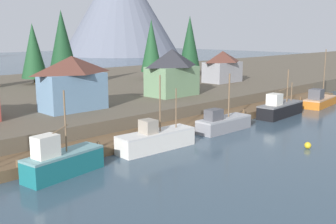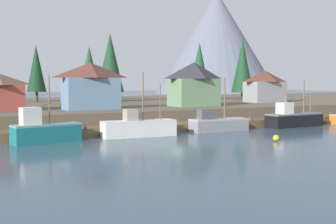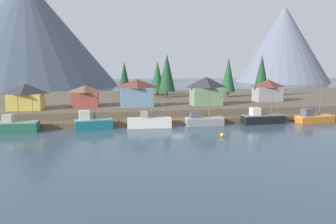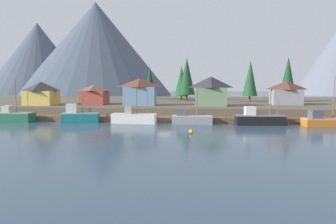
# 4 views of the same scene
# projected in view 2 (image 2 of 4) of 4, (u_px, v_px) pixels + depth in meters

# --- Properties ---
(ground_plane) EXTENTS (400.00, 400.00, 1.00)m
(ground_plane) POSITION_uv_depth(u_px,v_px,m) (118.00, 123.00, 75.21)
(ground_plane) COLOR #384C5B
(dock) EXTENTS (80.00, 4.00, 1.60)m
(dock) POSITION_uv_depth(u_px,v_px,m) (169.00, 127.00, 59.31)
(dock) COLOR brown
(dock) RESTS_ON ground_plane
(shoreline_bank) EXTENTS (400.00, 56.00, 2.50)m
(shoreline_bank) POSITION_uv_depth(u_px,v_px,m) (94.00, 109.00, 85.63)
(shoreline_bank) COLOR brown
(shoreline_bank) RESTS_ON ground_plane
(mountain_east_peak) EXTENTS (64.09, 64.09, 52.93)m
(mountain_east_peak) POSITION_uv_depth(u_px,v_px,m) (217.00, 43.00, 236.95)
(mountain_east_peak) COLOR slate
(mountain_east_peak) RESTS_ON ground_plane
(fishing_boat_teal) EXTENTS (7.42, 3.31, 7.22)m
(fishing_boat_teal) POSITION_uv_depth(u_px,v_px,m) (44.00, 131.00, 47.82)
(fishing_boat_teal) COLOR #196B70
(fishing_boat_teal) RESTS_ON ground_plane
(fishing_boat_white) EXTENTS (8.92, 2.93, 7.68)m
(fishing_boat_white) POSITION_uv_depth(u_px,v_px,m) (138.00, 127.00, 53.24)
(fishing_boat_white) COLOR silver
(fishing_boat_white) RESTS_ON ground_plane
(fishing_boat_grey) EXTENTS (7.87, 2.63, 7.01)m
(fishing_boat_grey) POSITION_uv_depth(u_px,v_px,m) (218.00, 124.00, 58.77)
(fishing_boat_grey) COLOR gray
(fishing_boat_grey) RESTS_ON ground_plane
(fishing_boat_black) EXTENTS (9.23, 3.10, 6.63)m
(fishing_boat_black) POSITION_uv_depth(u_px,v_px,m) (293.00, 119.00, 64.64)
(fishing_boat_black) COLOR black
(fishing_boat_black) RESTS_ON ground_plane
(house_blue) EXTENTS (8.03, 4.20, 6.66)m
(house_blue) POSITION_uv_depth(u_px,v_px,m) (91.00, 85.00, 64.19)
(house_blue) COLOR #6689A8
(house_blue) RESTS_ON shoreline_bank
(house_grey) EXTENTS (7.57, 4.59, 5.98)m
(house_grey) POSITION_uv_depth(u_px,v_px,m) (265.00, 86.00, 86.03)
(house_grey) COLOR gray
(house_grey) RESTS_ON shoreline_bank
(house_green) EXTENTS (7.67, 4.99, 7.02)m
(house_green) POSITION_uv_depth(u_px,v_px,m) (194.00, 84.00, 72.27)
(house_green) COLOR #6B8E66
(house_green) RESTS_ON shoreline_bank
(conifer_near_left) EXTENTS (5.21, 5.21, 13.30)m
(conifer_near_left) POSITION_uv_depth(u_px,v_px,m) (110.00, 63.00, 87.40)
(conifer_near_left) COLOR #4C3823
(conifer_near_left) RESTS_ON shoreline_bank
(conifer_near_right) EXTENTS (4.36, 4.36, 12.11)m
(conifer_near_right) POSITION_uv_depth(u_px,v_px,m) (199.00, 67.00, 94.34)
(conifer_near_right) COLOR #4C3823
(conifer_near_right) RESTS_ON shoreline_bank
(conifer_mid_left) EXTENTS (4.76, 4.76, 13.06)m
(conifer_mid_left) POSITION_uv_depth(u_px,v_px,m) (242.00, 66.00, 98.60)
(conifer_mid_left) COLOR #4C3823
(conifer_mid_left) RESTS_ON shoreline_bank
(conifer_mid_right) EXTENTS (3.69, 3.69, 11.00)m
(conifer_mid_right) POSITION_uv_depth(u_px,v_px,m) (36.00, 69.00, 87.67)
(conifer_mid_right) COLOR #4C3823
(conifer_mid_right) RESTS_ON shoreline_bank
(conifer_back_left) EXTENTS (4.79, 4.79, 11.15)m
(conifer_back_left) POSITION_uv_depth(u_px,v_px,m) (89.00, 71.00, 92.79)
(conifer_back_left) COLOR #4C3823
(conifer_back_left) RESTS_ON shoreline_bank
(channel_buoy) EXTENTS (0.70, 0.70, 0.70)m
(channel_buoy) POSITION_uv_depth(u_px,v_px,m) (276.00, 138.00, 49.15)
(channel_buoy) COLOR gold
(channel_buoy) RESTS_ON ground_plane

